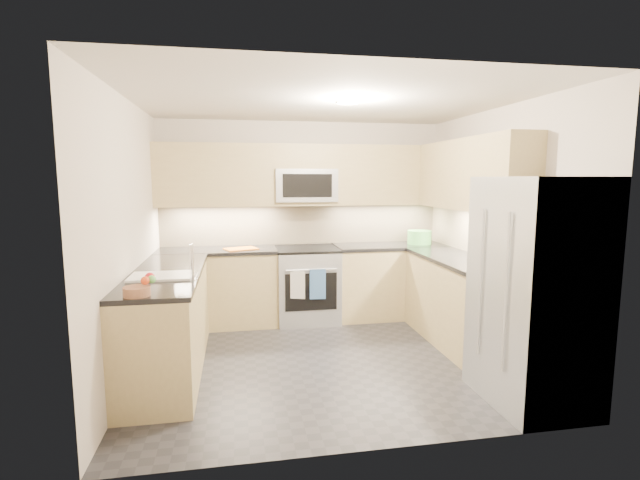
{
  "coord_description": "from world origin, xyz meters",
  "views": [
    {
      "loc": [
        -0.85,
        -4.35,
        1.79
      ],
      "look_at": [
        0.0,
        0.35,
        1.15
      ],
      "focal_mm": 26.0,
      "sensor_mm": 36.0,
      "label": 1
    }
  ],
  "objects": [
    {
      "name": "floor",
      "position": [
        0.0,
        0.0,
        0.0
      ],
      "size": [
        3.6,
        3.2,
        0.0
      ],
      "primitive_type": "cube",
      "color": "#26262B",
      "rests_on": "ground"
    },
    {
      "name": "ceiling",
      "position": [
        0.0,
        0.0,
        2.5
      ],
      "size": [
        3.6,
        3.2,
        0.02
      ],
      "primitive_type": "cube",
      "color": "beige",
      "rests_on": "wall_back"
    },
    {
      "name": "wall_back",
      "position": [
        0.0,
        1.6,
        1.25
      ],
      "size": [
        3.6,
        0.02,
        2.5
      ],
      "primitive_type": "cube",
      "color": "beige",
      "rests_on": "floor"
    },
    {
      "name": "wall_front",
      "position": [
        0.0,
        -1.6,
        1.25
      ],
      "size": [
        3.6,
        0.02,
        2.5
      ],
      "primitive_type": "cube",
      "color": "beige",
      "rests_on": "floor"
    },
    {
      "name": "wall_left",
      "position": [
        -1.8,
        0.0,
        1.25
      ],
      "size": [
        0.02,
        3.2,
        2.5
      ],
      "primitive_type": "cube",
      "color": "beige",
      "rests_on": "floor"
    },
    {
      "name": "wall_right",
      "position": [
        1.8,
        0.0,
        1.25
      ],
      "size": [
        0.02,
        3.2,
        2.5
      ],
      "primitive_type": "cube",
      "color": "beige",
      "rests_on": "floor"
    },
    {
      "name": "base_cab_back_left",
      "position": [
        -1.09,
        1.3,
        0.45
      ],
      "size": [
        1.42,
        0.6,
        0.9
      ],
      "primitive_type": "cube",
      "color": "tan",
      "rests_on": "floor"
    },
    {
      "name": "base_cab_back_right",
      "position": [
        1.09,
        1.3,
        0.45
      ],
      "size": [
        1.42,
        0.6,
        0.9
      ],
      "primitive_type": "cube",
      "color": "tan",
      "rests_on": "floor"
    },
    {
      "name": "base_cab_right",
      "position": [
        1.5,
        0.15,
        0.45
      ],
      "size": [
        0.6,
        1.7,
        0.9
      ],
      "primitive_type": "cube",
      "color": "tan",
      "rests_on": "floor"
    },
    {
      "name": "base_cab_peninsula",
      "position": [
        -1.5,
        0.0,
        0.45
      ],
      "size": [
        0.6,
        2.0,
        0.9
      ],
      "primitive_type": "cube",
      "color": "tan",
      "rests_on": "floor"
    },
    {
      "name": "countertop_back_left",
      "position": [
        -1.09,
        1.3,
        0.92
      ],
      "size": [
        1.42,
        0.63,
        0.04
      ],
      "primitive_type": "cube",
      "color": "black",
      "rests_on": "base_cab_back_left"
    },
    {
      "name": "countertop_back_right",
      "position": [
        1.09,
        1.3,
        0.92
      ],
      "size": [
        1.42,
        0.63,
        0.04
      ],
      "primitive_type": "cube",
      "color": "black",
      "rests_on": "base_cab_back_right"
    },
    {
      "name": "countertop_right",
      "position": [
        1.5,
        0.15,
        0.92
      ],
      "size": [
        0.63,
        1.7,
        0.04
      ],
      "primitive_type": "cube",
      "color": "black",
      "rests_on": "base_cab_right"
    },
    {
      "name": "countertop_peninsula",
      "position": [
        -1.5,
        0.0,
        0.92
      ],
      "size": [
        0.63,
        2.0,
        0.04
      ],
      "primitive_type": "cube",
      "color": "black",
      "rests_on": "base_cab_peninsula"
    },
    {
      "name": "upper_cab_back",
      "position": [
        0.0,
        1.43,
        1.83
      ],
      "size": [
        3.6,
        0.35,
        0.75
      ],
      "primitive_type": "cube",
      "color": "tan",
      "rests_on": "wall_back"
    },
    {
      "name": "upper_cab_right",
      "position": [
        1.62,
        0.28,
        1.83
      ],
      "size": [
        0.35,
        1.95,
        0.75
      ],
      "primitive_type": "cube",
      "color": "tan",
      "rests_on": "wall_right"
    },
    {
      "name": "backsplash_back",
      "position": [
        0.0,
        1.6,
        1.2
      ],
      "size": [
        3.6,
        0.01,
        0.51
      ],
      "primitive_type": "cube",
      "color": "tan",
      "rests_on": "wall_back"
    },
    {
      "name": "backsplash_right",
      "position": [
        1.8,
        0.45,
        1.2
      ],
      "size": [
        0.01,
        2.3,
        0.51
      ],
      "primitive_type": "cube",
      "color": "tan",
      "rests_on": "wall_right"
    },
    {
      "name": "gas_range",
      "position": [
        0.0,
        1.28,
        0.46
      ],
      "size": [
        0.76,
        0.65,
        0.91
      ],
      "primitive_type": "cube",
      "color": "#A0A3A8",
      "rests_on": "floor"
    },
    {
      "name": "range_cooktop",
      "position": [
        0.0,
        1.28,
        0.92
      ],
      "size": [
        0.76,
        0.65,
        0.03
      ],
      "primitive_type": "cube",
      "color": "black",
      "rests_on": "gas_range"
    },
    {
      "name": "oven_door_glass",
      "position": [
        0.0,
        0.95,
        0.45
      ],
      "size": [
        0.62,
        0.02,
        0.45
      ],
      "primitive_type": "cube",
      "color": "black",
      "rests_on": "gas_range"
    },
    {
      "name": "oven_handle",
      "position": [
        0.0,
        0.93,
        0.72
      ],
      "size": [
        0.6,
        0.02,
        0.02
      ],
      "primitive_type": "cylinder",
      "rotation": [
        0.0,
        1.57,
        0.0
      ],
      "color": "#B2B5BA",
      "rests_on": "gas_range"
    },
    {
      "name": "microwave",
      "position": [
        0.0,
        1.4,
        1.7
      ],
      "size": [
        0.76,
        0.4,
        0.4
      ],
      "primitive_type": "cube",
      "color": "#9DA0A4",
      "rests_on": "upper_cab_back"
    },
    {
      "name": "microwave_door",
      "position": [
        0.0,
        1.2,
        1.7
      ],
      "size": [
        0.6,
        0.01,
        0.28
      ],
      "primitive_type": "cube",
      "color": "black",
      "rests_on": "microwave"
    },
    {
      "name": "refrigerator",
      "position": [
        1.45,
        -1.15,
        0.9
      ],
      "size": [
        0.7,
        0.9,
        1.8
      ],
      "primitive_type": "cube",
      "color": "#ADB1B5",
      "rests_on": "floor"
    },
    {
      "name": "fridge_handle_left",
      "position": [
        1.08,
        -1.33,
        0.95
      ],
      "size": [
        0.02,
        0.02,
        1.2
      ],
      "primitive_type": "cylinder",
      "color": "#B2B5BA",
      "rests_on": "refrigerator"
    },
    {
      "name": "fridge_handle_right",
      "position": [
        1.08,
        -0.97,
        0.95
      ],
      "size": [
        0.02,
        0.02,
        1.2
      ],
      "primitive_type": "cylinder",
      "color": "#B2B5BA",
      "rests_on": "refrigerator"
    },
    {
      "name": "sink_basin",
      "position": [
        -1.5,
        -0.25,
        0.88
      ],
      "size": [
        0.52,
        0.38,
        0.16
      ],
      "primitive_type": "cube",
      "color": "white",
      "rests_on": "base_cab_peninsula"
    },
    {
      "name": "faucet",
      "position": [
        -1.24,
        -0.25,
        1.08
      ],
      "size": [
        0.03,
        0.03,
        0.28
      ],
      "primitive_type": "cylinder",
      "color": "silver",
      "rests_on": "countertop_peninsula"
    },
    {
      "name": "utensil_bowl",
      "position": [
        1.48,
        1.29,
        1.03
      ],
      "size": [
        0.37,
        0.37,
        0.17
      ],
      "primitive_type": "cylinder",
      "rotation": [
        0.0,
        0.0,
        -0.26
      ],
      "color": "#51B24C",
      "rests_on": "countertop_back_right"
    },
    {
      "name": "cutting_board",
      "position": [
        -0.81,
        1.24,
        0.95
      ],
      "size": [
        0.43,
        0.37,
        0.01
      ],
      "primitive_type": "cube",
      "rotation": [
        0.0,
        0.0,
        0.35
      ],
      "color": "#C46112",
      "rests_on": "countertop_back_left"
    },
    {
      "name": "fruit_basket",
      "position": [
        -1.57,
        -0.89,
        0.97
      ],
      "size": [
        0.2,
        0.2,
        0.07
      ],
      "primitive_type": "cylinder",
      "rotation": [
        0.0,
        0.0,
        0.05
      ],
      "color": "#8C5C41",
      "rests_on": "countertop_peninsula"
    },
    {
      "name": "fruit_apple",
      "position": [
        -1.5,
        -0.79,
        1.05
      ],
      "size": [
        0.07,
        0.07,
        0.07
      ],
      "primitive_type": "sphere",
      "color": "#AB131C",
      "rests_on": "fruit_basket"
    },
    {
      "name": "fruit_pear",
      "position": [
        -1.47,
        -0.87,
        1.05
      ],
      "size": [
        0.06,
        0.06,
        0.06
      ],
      "primitive_type": "sphere",
      "color": "#5BB14C",
      "rests_on": "fruit_basket"
    },
    {
      "name": "dish_towel_check",
      "position": [
        -0.17,
        0.91,
        0.55
      ],
      "size": [
        0.17,
        0.07,
        0.33
      ],
      "primitive_type": "cube",
      "rotation": [
        0.0,
        0.0,
        -0.34
      ],
      "color": "white",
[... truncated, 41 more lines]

